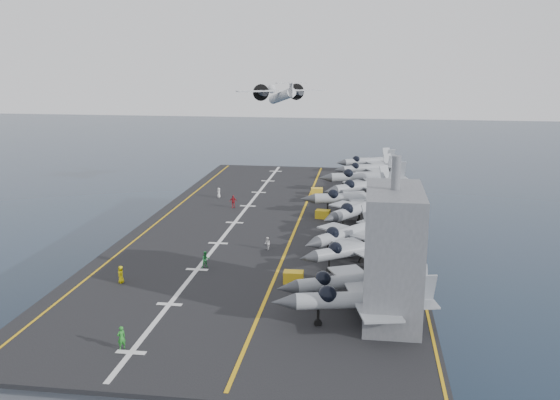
# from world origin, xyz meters

# --- Properties ---
(ground) EXTENTS (500.00, 500.00, 0.00)m
(ground) POSITION_xyz_m (0.00, 0.00, 0.00)
(ground) COLOR #142135
(ground) RESTS_ON ground
(hull) EXTENTS (36.00, 90.00, 10.00)m
(hull) POSITION_xyz_m (0.00, 0.00, 5.00)
(hull) COLOR #56595E
(hull) RESTS_ON ground
(flight_deck) EXTENTS (38.00, 92.00, 0.40)m
(flight_deck) POSITION_xyz_m (0.00, 0.00, 10.20)
(flight_deck) COLOR black
(flight_deck) RESTS_ON hull
(foul_line) EXTENTS (0.35, 90.00, 0.02)m
(foul_line) POSITION_xyz_m (3.00, 0.00, 10.42)
(foul_line) COLOR gold
(foul_line) RESTS_ON flight_deck
(landing_centerline) EXTENTS (0.50, 90.00, 0.02)m
(landing_centerline) POSITION_xyz_m (-6.00, 0.00, 10.42)
(landing_centerline) COLOR silver
(landing_centerline) RESTS_ON flight_deck
(deck_edge_port) EXTENTS (0.25, 90.00, 0.02)m
(deck_edge_port) POSITION_xyz_m (-17.00, 0.00, 10.42)
(deck_edge_port) COLOR gold
(deck_edge_port) RESTS_ON flight_deck
(deck_edge_stbd) EXTENTS (0.25, 90.00, 0.02)m
(deck_edge_stbd) POSITION_xyz_m (18.50, 0.00, 10.42)
(deck_edge_stbd) COLOR gold
(deck_edge_stbd) RESTS_ON flight_deck
(island_superstructure) EXTENTS (5.00, 10.00, 15.00)m
(island_superstructure) POSITION_xyz_m (15.00, -30.00, 17.90)
(island_superstructure) COLOR #56595E
(island_superstructure) RESTS_ON flight_deck
(fighter_jet_0) EXTENTS (16.18, 12.54, 5.01)m
(fighter_jet_0) POSITION_xyz_m (12.51, -31.89, 12.91)
(fighter_jet_0) COLOR gray
(fighter_jet_0) RESTS_ON flight_deck
(fighter_jet_1) EXTENTS (15.94, 13.72, 4.66)m
(fighter_jet_1) POSITION_xyz_m (11.38, -26.96, 12.73)
(fighter_jet_1) COLOR gray
(fighter_jet_1) RESTS_ON flight_deck
(fighter_jet_2) EXTENTS (15.76, 14.71, 4.55)m
(fighter_jet_2) POSITION_xyz_m (11.68, -16.72, 12.68)
(fighter_jet_2) COLOR #929CA3
(fighter_jet_2) RESTS_ON flight_deck
(fighter_jet_3) EXTENTS (15.60, 16.42, 4.76)m
(fighter_jet_3) POSITION_xyz_m (10.53, -10.40, 12.78)
(fighter_jet_3) COLOR #98A2A9
(fighter_jet_3) RESTS_ON flight_deck
(fighter_jet_4) EXTENTS (16.46, 17.87, 5.16)m
(fighter_jet_4) POSITION_xyz_m (11.80, 1.06, 12.98)
(fighter_jet_4) COLOR #A3ADB3
(fighter_jet_4) RESTS_ON flight_deck
(fighter_jet_5) EXTENTS (16.18, 12.54, 5.01)m
(fighter_jet_5) POSITION_xyz_m (10.72, 7.98, 12.90)
(fighter_jet_5) COLOR #949DA4
(fighter_jet_5) RESTS_ON flight_deck
(fighter_jet_6) EXTENTS (17.37, 16.87, 5.06)m
(fighter_jet_6) POSITION_xyz_m (12.25, 16.88, 12.93)
(fighter_jet_6) COLOR #9DA3AC
(fighter_jet_6) RESTS_ON flight_deck
(fighter_jet_7) EXTENTS (17.38, 13.73, 5.31)m
(fighter_jet_7) POSITION_xyz_m (12.59, 24.03, 13.06)
(fighter_jet_7) COLOR #9299A1
(fighter_jet_7) RESTS_ON flight_deck
(fighter_jet_8) EXTENTS (15.21, 13.37, 4.42)m
(fighter_jet_8) POSITION_xyz_m (12.80, 35.12, 12.61)
(fighter_jet_8) COLOR gray
(fighter_jet_8) RESTS_ON flight_deck
(tow_cart_a) EXTENTS (2.11, 1.40, 1.24)m
(tow_cart_a) POSITION_xyz_m (5.17, -22.49, 11.02)
(tow_cart_a) COLOR gold
(tow_cart_a) RESTS_ON flight_deck
(tow_cart_b) EXTENTS (2.23, 1.62, 1.23)m
(tow_cart_b) POSITION_xyz_m (6.31, 4.24, 11.02)
(tow_cart_b) COLOR gold
(tow_cart_b) RESTS_ON flight_deck
(tow_cart_c) EXTENTS (2.10, 1.49, 1.18)m
(tow_cart_c) POSITION_xyz_m (4.16, 19.64, 10.99)
(tow_cart_c) COLOR yellow
(tow_cart_c) RESTS_ON flight_deck
(crew_0) EXTENTS (1.30, 1.32, 1.86)m
(crew_0) POSITION_xyz_m (-12.84, -25.06, 11.33)
(crew_0) COLOR #CDB809
(crew_0) RESTS_ON flight_deck
(crew_2) EXTENTS (1.38, 1.30, 1.91)m
(crew_2) POSITION_xyz_m (-5.21, -19.13, 11.36)
(crew_2) COLOR green
(crew_2) RESTS_ON flight_deck
(crew_4) EXTENTS (1.37, 1.11, 1.98)m
(crew_4) POSITION_xyz_m (-8.07, 8.68, 11.39)
(crew_4) COLOR #AC1A24
(crew_4) RESTS_ON flight_deck
(crew_5) EXTENTS (0.80, 1.09, 1.69)m
(crew_5) POSITION_xyz_m (-11.92, 15.15, 11.24)
(crew_5) COLOR silver
(crew_5) RESTS_ON flight_deck
(crew_6) EXTENTS (1.39, 1.43, 2.00)m
(crew_6) POSITION_xyz_m (-6.97, -39.48, 11.40)
(crew_6) COLOR #228126
(crew_6) RESTS_ON flight_deck
(crew_7) EXTENTS (0.96, 1.15, 1.63)m
(crew_7) POSITION_xyz_m (0.64, -11.73, 11.22)
(crew_7) COLOR silver
(crew_7) RESTS_ON flight_deck
(transport_plane) EXTENTS (25.70, 22.64, 5.07)m
(transport_plane) POSITION_xyz_m (-7.50, 60.42, 24.26)
(transport_plane) COLOR white
(fighter_jet_9) EXTENTS (15.21, 13.37, 4.42)m
(fighter_jet_9) POSITION_xyz_m (12.80, 43.00, 12.61)
(fighter_jet_9) COLOR gray
(fighter_jet_9) RESTS_ON flight_deck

